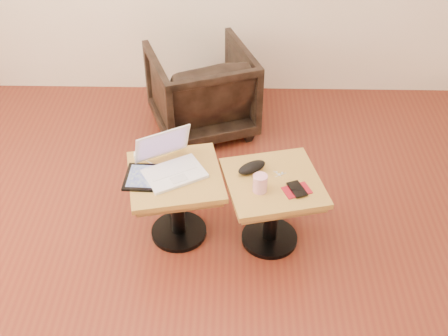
{
  "coord_description": "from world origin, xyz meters",
  "views": [
    {
      "loc": [
        0.25,
        -1.83,
        2.44
      ],
      "look_at": [
        0.2,
        0.55,
        0.51
      ],
      "focal_mm": 45.0,
      "sensor_mm": 36.0,
      "label": 1
    }
  ],
  "objects_px": {
    "laptop": "(170,164)",
    "armchair": "(201,90)",
    "side_table_left": "(176,190)",
    "side_table_right": "(272,196)",
    "striped_cup": "(260,183)"
  },
  "relations": [
    {
      "from": "side_table_left",
      "to": "side_table_right",
      "type": "height_order",
      "value": "same"
    },
    {
      "from": "laptop",
      "to": "armchair",
      "type": "distance_m",
      "value": 1.11
    },
    {
      "from": "side_table_left",
      "to": "laptop",
      "type": "distance_m",
      "value": 0.17
    },
    {
      "from": "side_table_right",
      "to": "laptop",
      "type": "bearing_deg",
      "value": 158.97
    },
    {
      "from": "armchair",
      "to": "laptop",
      "type": "bearing_deg",
      "value": 64.13
    },
    {
      "from": "side_table_left",
      "to": "striped_cup",
      "type": "distance_m",
      "value": 0.51
    },
    {
      "from": "side_table_left",
      "to": "side_table_right",
      "type": "xyz_separation_m",
      "value": [
        0.54,
        -0.04,
        0.0
      ]
    },
    {
      "from": "side_table_right",
      "to": "striped_cup",
      "type": "relative_size",
      "value": 6.08
    },
    {
      "from": "striped_cup",
      "to": "armchair",
      "type": "bearing_deg",
      "value": 106.92
    },
    {
      "from": "side_table_left",
      "to": "side_table_right",
      "type": "relative_size",
      "value": 0.98
    },
    {
      "from": "side_table_left",
      "to": "striped_cup",
      "type": "height_order",
      "value": "striped_cup"
    },
    {
      "from": "laptop",
      "to": "striped_cup",
      "type": "height_order",
      "value": "laptop"
    },
    {
      "from": "side_table_left",
      "to": "laptop",
      "type": "height_order",
      "value": "laptop"
    },
    {
      "from": "striped_cup",
      "to": "armchair",
      "type": "distance_m",
      "value": 1.32
    },
    {
      "from": "side_table_right",
      "to": "striped_cup",
      "type": "xyz_separation_m",
      "value": [
        -0.08,
        -0.08,
        0.17
      ]
    }
  ]
}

